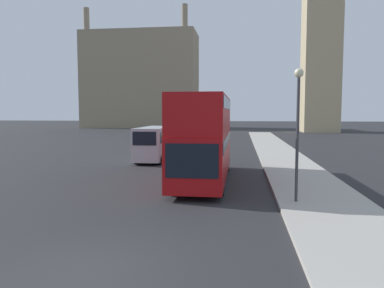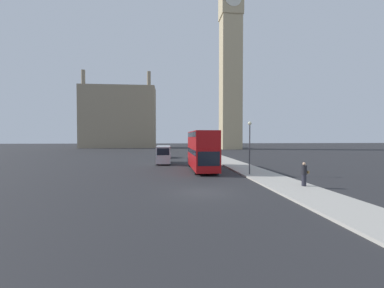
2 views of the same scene
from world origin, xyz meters
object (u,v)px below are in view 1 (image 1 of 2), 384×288
Objects in this scene: red_double_decker_bus at (204,135)px; white_van at (154,143)px; parked_sedan at (181,141)px; street_lamp at (298,114)px.

red_double_decker_bus reaches higher than white_van.
parked_sedan is (0.37, 10.80, -0.72)m from white_van.
parked_sedan is at bearing 102.75° from red_double_decker_bus.
white_van is 15.58m from street_lamp.
white_van is 1.37× the size of parked_sedan.
red_double_decker_bus is at bearing 130.78° from street_lamp.
white_van reaches higher than parked_sedan.
street_lamp is at bearing -55.33° from white_van.
red_double_decker_bus is at bearing -59.63° from white_van.
white_van is at bearing 120.37° from red_double_decker_bus.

